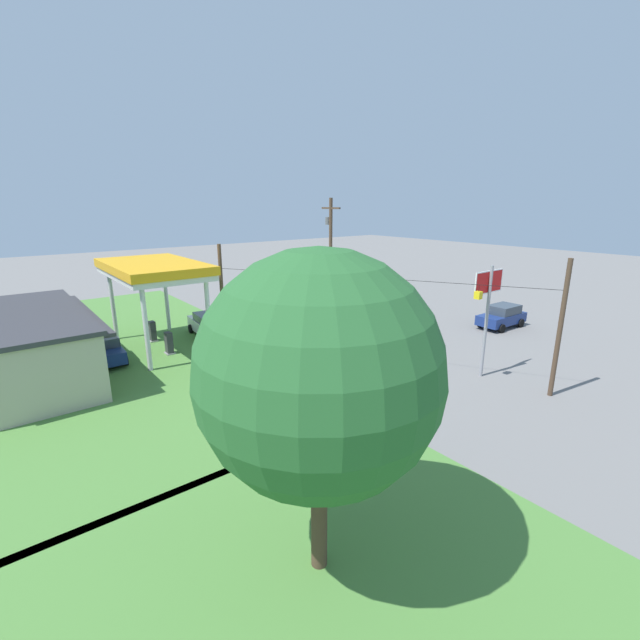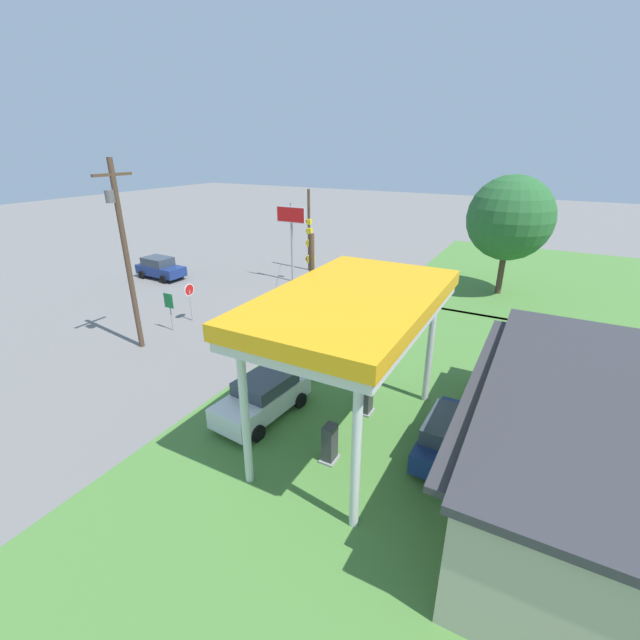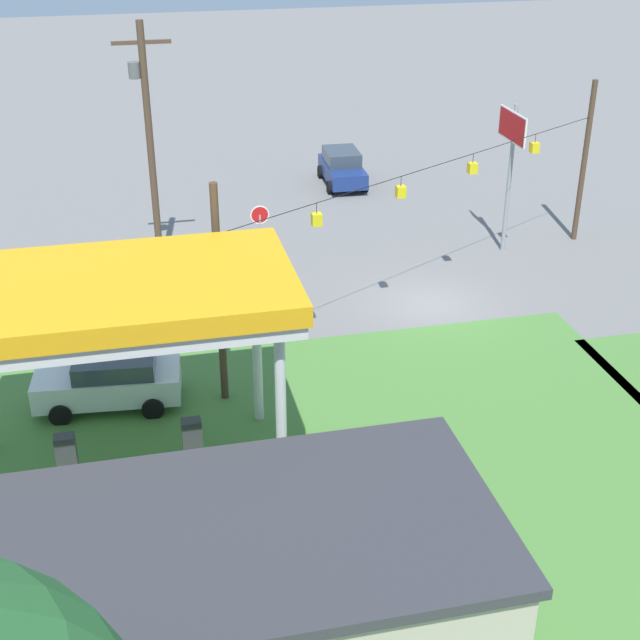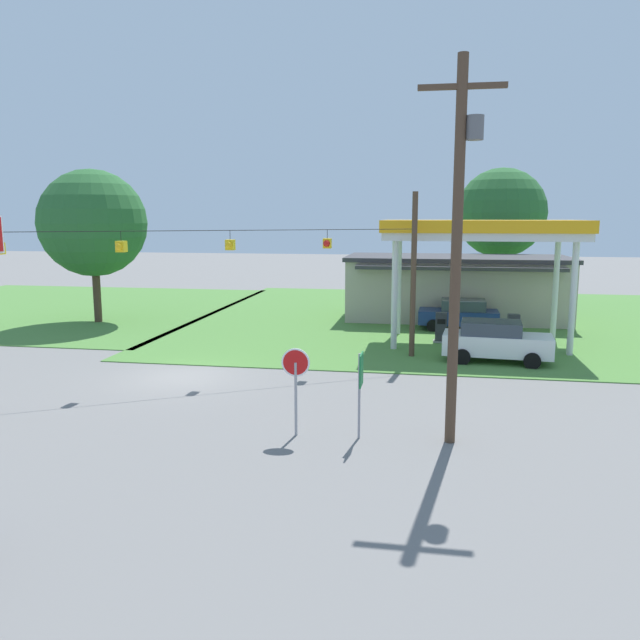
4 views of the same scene
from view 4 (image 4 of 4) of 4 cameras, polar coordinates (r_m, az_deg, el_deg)
ground_plane at (r=24.61m, az=-12.48°, el=-5.09°), size 160.00×160.00×0.00m
grass_verge_station_corner at (r=38.56m, az=16.25°, el=-0.00°), size 36.00×28.00×0.04m
grass_verge_opposite_corner at (r=46.00m, az=-23.53°, el=1.06°), size 24.00×24.00×0.04m
gas_station_canopy at (r=30.48m, az=14.49°, el=7.80°), size 9.15×5.26×5.92m
gas_station_store at (r=38.07m, az=12.31°, el=2.91°), size 12.94×6.19×3.78m
fuel_pump_near at (r=30.85m, az=11.00°, el=-0.77°), size 0.71×0.56×1.50m
fuel_pump_far at (r=31.12m, az=17.25°, el=-0.93°), size 0.71×0.56×1.50m
car_at_pumps_front at (r=27.28m, az=15.76°, el=-1.84°), size 4.60×2.43×1.75m
car_at_pumps_rear at (r=34.57m, az=12.64°, el=0.54°), size 4.26×2.21×1.68m
stop_sign_roadside at (r=17.30m, az=-2.24°, el=-4.82°), size 0.80×0.08×2.50m
route_sign at (r=17.13m, az=3.74°, el=-5.34°), size 0.10×0.70×2.40m
utility_pole_main at (r=16.64m, az=12.56°, el=7.67°), size 2.20×0.44×10.08m
signal_span_gantry at (r=23.94m, az=-12.82°, el=4.03°), size 17.43×10.24×7.13m
tree_behind_station at (r=45.20m, az=16.25°, el=9.37°), size 6.10×6.10×9.40m
tree_west_verge at (r=38.12m, az=-20.05°, el=8.31°), size 6.06×6.06×8.75m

